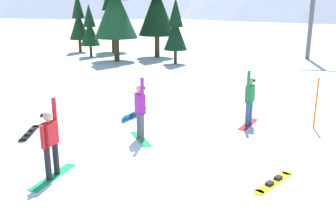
% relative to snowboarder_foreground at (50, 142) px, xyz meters
% --- Properties ---
extents(ground_plane, '(800.00, 800.00, 0.00)m').
position_rel_snowboarder_foreground_xyz_m(ground_plane, '(2.29, 0.96, -0.94)').
color(ground_plane, silver).
extents(snowboarder_foreground, '(0.37, 1.61, 2.00)m').
position_rel_snowboarder_foreground_xyz_m(snowboarder_foreground, '(0.00, 0.00, 0.00)').
color(snowboarder_foreground, '#19B259').
rests_on(snowboarder_foreground, ground_plane).
extents(snowboarder_midground, '(1.14, 1.32, 2.08)m').
position_rel_snowboarder_foreground_xyz_m(snowboarder_midground, '(1.15, 3.17, 0.05)').
color(snowboarder_midground, '#19B259').
rests_on(snowboarder_midground, ground_plane).
extents(snowboarder_background, '(0.63, 1.54, 2.03)m').
position_rel_snowboarder_foreground_xyz_m(snowboarder_background, '(4.38, 5.70, 0.02)').
color(snowboarder_background, red).
rests_on(snowboarder_background, ground_plane).
extents(loose_snowboard_far_spare, '(0.51, 1.66, 0.25)m').
position_rel_snowboarder_foreground_xyz_m(loose_snowboard_far_spare, '(0.06, 5.40, -0.81)').
color(loose_snowboard_far_spare, '#1E8CD8').
rests_on(loose_snowboard_far_spare, ground_plane).
extents(loose_snowboard_near_left, '(1.00, 1.58, 0.09)m').
position_rel_snowboarder_foreground_xyz_m(loose_snowboard_near_left, '(5.34, 1.28, -0.92)').
color(loose_snowboard_near_left, yellow).
rests_on(loose_snowboard_near_left, ground_plane).
extents(loose_snowboard_near_right, '(0.84, 1.74, 0.09)m').
position_rel_snowboarder_foreground_xyz_m(loose_snowboard_near_right, '(-2.67, 2.61, -0.92)').
color(loose_snowboard_near_right, black).
rests_on(loose_snowboard_near_right, ground_plane).
extents(trail_marker_pole, '(0.06, 0.06, 1.82)m').
position_rel_snowboarder_foreground_xyz_m(trail_marker_pole, '(6.63, 5.93, -0.04)').
color(trail_marker_pole, orange).
rests_on(trail_marker_pole, ground_plane).
extents(pine_tree_tall, '(2.93, 2.93, 6.73)m').
position_rel_snowboarder_foreground_xyz_m(pine_tree_tall, '(-9.43, 24.03, 2.73)').
color(pine_tree_tall, '#472D19').
rests_on(pine_tree_tall, ground_plane).
extents(pine_tree_short, '(3.09, 3.09, 8.30)m').
position_rel_snowboarder_foreground_xyz_m(pine_tree_short, '(-4.52, 22.12, 3.58)').
color(pine_tree_short, '#472D19').
rests_on(pine_tree_short, ground_plane).
extents(pine_tree_young, '(1.81, 1.81, 5.49)m').
position_rel_snowboarder_foreground_xyz_m(pine_tree_young, '(-12.56, 23.33, 2.04)').
color(pine_tree_young, '#472D19').
rests_on(pine_tree_young, ground_plane).
extents(pine_tree_slender, '(1.75, 1.75, 4.81)m').
position_rel_snowboarder_foreground_xyz_m(pine_tree_slender, '(-2.02, 18.89, 1.68)').
color(pine_tree_slender, '#472D19').
rests_on(pine_tree_slender, ground_plane).
extents(pine_tree_broad, '(3.36, 3.36, 8.16)m').
position_rel_snowboarder_foreground_xyz_m(pine_tree_broad, '(-6.85, 19.05, 3.51)').
color(pine_tree_broad, '#472D19').
rests_on(pine_tree_broad, ground_plane).
extents(pine_tree_twin, '(1.66, 1.66, 4.42)m').
position_rel_snowboarder_foreground_xyz_m(pine_tree_twin, '(-10.03, 20.72, 1.46)').
color(pine_tree_twin, '#472D19').
rests_on(pine_tree_twin, ground_plane).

